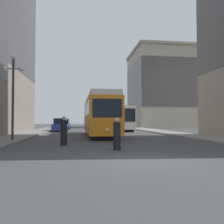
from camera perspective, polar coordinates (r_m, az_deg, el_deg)
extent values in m
plane|color=#424244|center=(9.28, 7.45, -11.43)|extent=(200.00, 200.00, 0.00)
cube|color=gray|center=(49.20, -13.89, -3.63)|extent=(2.93, 120.00, 0.15)
cube|color=gray|center=(49.95, 4.58, -3.66)|extent=(2.93, 120.00, 0.15)
cube|color=black|center=(24.58, -3.04, -5.14)|extent=(2.40, 12.32, 0.35)
cube|color=orange|center=(24.55, -3.03, -1.12)|extent=(2.81, 13.39, 3.10)
cube|color=black|center=(24.57, -3.03, 0.51)|extent=(2.83, 12.86, 1.08)
cube|color=silver|center=(24.64, -3.03, 3.00)|extent=(2.60, 13.12, 0.44)
cube|color=black|center=(17.95, -1.12, 0.94)|extent=(2.21, 0.11, 1.40)
sphere|color=#F2EACC|center=(17.87, -1.09, -4.32)|extent=(0.24, 0.24, 0.24)
cube|color=black|center=(37.11, 1.48, -4.08)|extent=(2.37, 11.58, 0.35)
cube|color=silver|center=(37.09, 1.48, -1.42)|extent=(2.77, 12.59, 3.10)
cube|color=black|center=(37.10, 1.48, -0.58)|extent=(2.79, 12.09, 1.30)
cube|color=black|center=(30.95, 3.44, -0.73)|extent=(2.31, 0.12, 1.71)
cylinder|color=black|center=(41.39, -12.54, -3.62)|extent=(0.20, 0.65, 0.64)
cylinder|color=black|center=(44.31, -12.07, -3.51)|extent=(0.20, 0.65, 0.64)
cylinder|color=black|center=(41.21, -10.17, -3.64)|extent=(0.20, 0.65, 0.64)
cylinder|color=black|center=(44.15, -9.86, -3.53)|extent=(0.20, 0.65, 0.64)
cube|color=navy|center=(42.75, -11.15, -3.20)|extent=(1.95, 4.80, 0.84)
cube|color=black|center=(42.86, -11.13, -2.10)|extent=(1.67, 2.66, 0.80)
cylinder|color=black|center=(33.29, -13.79, -4.01)|extent=(0.19, 0.64, 0.64)
cylinder|color=black|center=(36.35, -13.15, -3.85)|extent=(0.19, 0.64, 0.64)
cylinder|color=black|center=(33.11, -10.85, -4.05)|extent=(0.19, 0.64, 0.64)
cylinder|color=black|center=(36.18, -10.45, -3.87)|extent=(0.19, 0.64, 0.64)
cube|color=navy|center=(34.71, -12.05, -3.48)|extent=(1.90, 5.01, 0.84)
cube|color=black|center=(34.82, -12.02, -2.13)|extent=(1.64, 2.77, 0.80)
cylinder|color=black|center=(15.25, -11.25, -4.82)|extent=(0.40, 0.40, 1.53)
sphere|color=tan|center=(15.23, -11.23, -1.49)|extent=(0.27, 0.27, 0.27)
cylinder|color=black|center=(12.49, 1.17, -5.71)|extent=(0.37, 0.37, 1.43)
sphere|color=tan|center=(12.46, 1.17, -1.90)|extent=(0.26, 0.26, 0.26)
cylinder|color=#333338|center=(18.43, -22.27, 2.76)|extent=(0.16, 0.16, 5.71)
sphere|color=white|center=(18.91, -22.14, 11.91)|extent=(0.36, 0.36, 0.36)
sphere|color=white|center=(18.88, -23.81, 9.32)|extent=(0.31, 0.31, 0.31)
sphere|color=white|center=(18.60, -20.52, 9.45)|extent=(0.31, 0.31, 0.31)
cube|color=#333338|center=(18.73, -22.18, 9.39)|extent=(1.10, 0.06, 0.06)
cube|color=#B2A893|center=(57.03, 12.20, 4.99)|extent=(14.40, 14.58, 16.84)
cube|color=#595451|center=(57.14, 12.19, 5.83)|extent=(14.44, 14.62, 10.10)
cube|color=gray|center=(58.72, 12.13, 13.42)|extent=(15.00, 15.18, 0.50)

